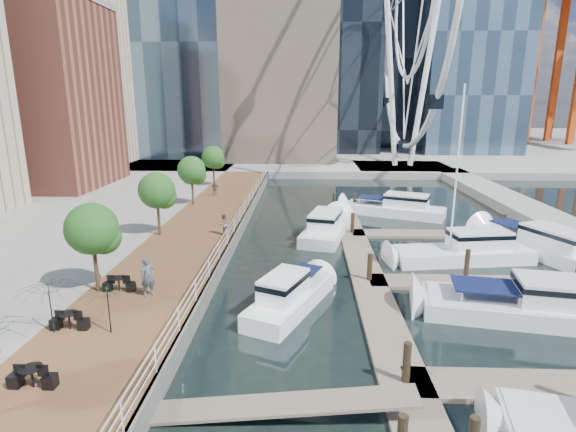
{
  "coord_description": "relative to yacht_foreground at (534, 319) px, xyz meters",
  "views": [
    {
      "loc": [
        -0.84,
        -17.0,
        10.37
      ],
      "look_at": [
        -1.97,
        12.08,
        3.0
      ],
      "focal_mm": 28.0,
      "sensor_mm": 36.0,
      "label": 1
    }
  ],
  "objects": [
    {
      "name": "floating_docks",
      "position": [
        -2.55,
        6.3,
        0.49
      ],
      "size": [
        16.0,
        34.0,
        2.6
      ],
      "color": "#6D6051",
      "rests_on": "ground"
    },
    {
      "name": "land_far",
      "position": [
        -10.51,
        98.32,
        0.5
      ],
      "size": [
        200.0,
        114.0,
        1.0
      ],
      "primitive_type": "cube",
      "color": "gray",
      "rests_on": "ground"
    },
    {
      "name": "seawall",
      "position": [
        -16.51,
        11.32,
        0.5
      ],
      "size": [
        0.25,
        60.0,
        1.0
      ],
      "primitive_type": "cube",
      "color": "#595954",
      "rests_on": "ground"
    },
    {
      "name": "pier",
      "position": [
        3.49,
        48.32,
        0.5
      ],
      "size": [
        14.0,
        12.0,
        1.0
      ],
      "primitive_type": "cube",
      "color": "gray",
      "rests_on": "ground"
    },
    {
      "name": "pedestrian_near",
      "position": [
        -19.11,
        -0.15,
        1.99
      ],
      "size": [
        0.86,
        0.8,
        1.98
      ],
      "primitive_type": "imported",
      "rotation": [
        0.0,
        0.0,
        0.59
      ],
      "color": "#444E5B",
      "rests_on": "boardwalk"
    },
    {
      "name": "ground",
      "position": [
        -10.51,
        -3.68,
        0.0
      ],
      "size": [
        520.0,
        520.0,
        0.0
      ],
      "primitive_type": "plane",
      "color": "black",
      "rests_on": "ground"
    },
    {
      "name": "pedestrian_mid",
      "position": [
        -17.26,
        10.58,
        1.79
      ],
      "size": [
        0.96,
        0.97,
        1.58
      ],
      "primitive_type": "imported",
      "rotation": [
        0.0,
        0.0,
        -2.3
      ],
      "color": "gray",
      "rests_on": "boardwalk"
    },
    {
      "name": "pedestrian_far",
      "position": [
        -20.68,
        24.72,
        1.75
      ],
      "size": [
        0.9,
        0.41,
        1.5
      ],
      "primitive_type": "imported",
      "rotation": [
        0.0,
        0.0,
        3.2
      ],
      "color": "#343941",
      "rests_on": "boardwalk"
    },
    {
      "name": "yacht_foreground",
      "position": [
        0.0,
        0.0,
        0.0
      ],
      "size": [
        12.04,
        5.21,
        2.15
      ],
      "primitive_type": null,
      "rotation": [
        0.0,
        0.0,
        1.39
      ],
      "color": "silver",
      "rests_on": "ground"
    },
    {
      "name": "cafe_seating",
      "position": [
        -21.13,
        -6.12,
        2.23
      ],
      "size": [
        5.57,
        8.0,
        2.74
      ],
      "color": "#0E3615",
      "rests_on": "ground"
    },
    {
      "name": "breakwater",
      "position": [
        9.49,
        16.32,
        0.5
      ],
      "size": [
        4.0,
        60.0,
        1.0
      ],
      "primitive_type": "cube",
      "color": "gray",
      "rests_on": "ground"
    },
    {
      "name": "boardwalk",
      "position": [
        -19.51,
        11.32,
        0.5
      ],
      "size": [
        6.0,
        60.0,
        1.0
      ],
      "primitive_type": "cube",
      "color": "brown",
      "rests_on": "ground"
    },
    {
      "name": "cafe_tables",
      "position": [
        -20.91,
        -5.68,
        1.37
      ],
      "size": [
        2.5,
        13.7,
        0.74
      ],
      "color": "black",
      "rests_on": "ground"
    },
    {
      "name": "railing",
      "position": [
        -16.61,
        11.32,
        1.52
      ],
      "size": [
        0.1,
        60.0,
        1.05
      ],
      "primitive_type": null,
      "color": "white",
      "rests_on": "boardwalk"
    },
    {
      "name": "moored_yachts",
      "position": [
        -1.91,
        8.88,
        0.0
      ],
      "size": [
        23.21,
        34.83,
        11.5
      ],
      "color": "white",
      "rests_on": "ground"
    },
    {
      "name": "street_trees",
      "position": [
        -21.91,
        10.32,
        4.29
      ],
      "size": [
        2.6,
        42.6,
        4.6
      ],
      "color": "#3F2B1C",
      "rests_on": "ground"
    }
  ]
}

